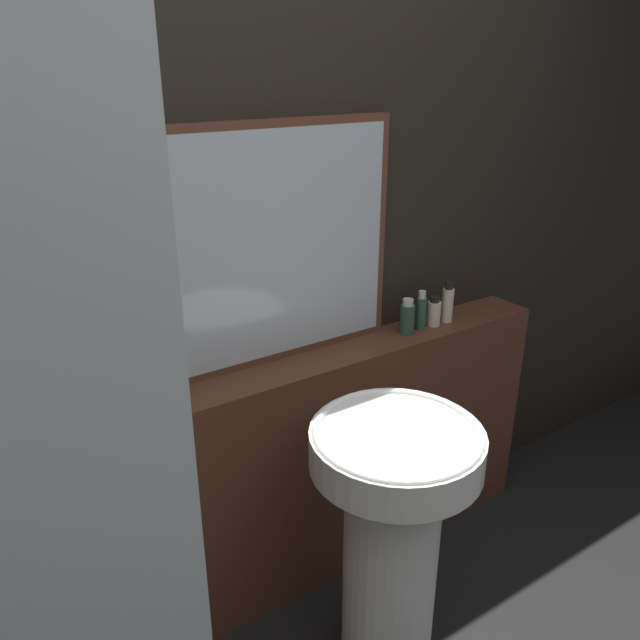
{
  "coord_description": "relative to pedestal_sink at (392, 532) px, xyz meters",
  "views": [
    {
      "loc": [
        -0.88,
        -0.27,
        1.83
      ],
      "look_at": [
        0.1,
        1.21,
        1.09
      ],
      "focal_mm": 35.0,
      "sensor_mm": 36.0,
      "label": 1
    }
  ],
  "objects": [
    {
      "name": "conditioner_bottle",
      "position": [
        0.51,
        0.48,
        0.43
      ],
      "size": [
        0.04,
        0.04,
        0.15
      ],
      "color": "#2D4C3D",
      "rests_on": "vanity_counter"
    },
    {
      "name": "body_wash_bottle",
      "position": [
        0.65,
        0.48,
        0.43
      ],
      "size": [
        0.04,
        0.04,
        0.16
      ],
      "color": "beige",
      "rests_on": "vanity_counter"
    },
    {
      "name": "lotion_bottle",
      "position": [
        0.58,
        0.48,
        0.41
      ],
      "size": [
        0.05,
        0.05,
        0.11
      ],
      "color": "beige",
      "rests_on": "vanity_counter"
    },
    {
      "name": "shampoo_bottle",
      "position": [
        0.45,
        0.48,
        0.42
      ],
      "size": [
        0.05,
        0.05,
        0.13
      ],
      "color": "#2D4C3D",
      "rests_on": "vanity_counter"
    },
    {
      "name": "pedestal_sink",
      "position": [
        0.0,
        0.0,
        0.0
      ],
      "size": [
        0.49,
        0.49,
        0.9
      ],
      "color": "white",
      "rests_on": "ground_plane"
    },
    {
      "name": "mirror",
      "position": [
        -0.03,
        0.56,
        0.74
      ],
      "size": [
        0.82,
        0.03,
        0.77
      ],
      "color": "#563323",
      "rests_on": "vanity_counter"
    },
    {
      "name": "towel_stack",
      "position": [
        -0.6,
        0.48,
        0.4
      ],
      "size": [
        0.18,
        0.17,
        0.09
      ],
      "color": "white",
      "rests_on": "vanity_counter"
    },
    {
      "name": "wall_back",
      "position": [
        -0.1,
        0.61,
        0.71
      ],
      "size": [
        8.0,
        0.06,
        2.5
      ],
      "color": "black",
      "rests_on": "ground_plane"
    },
    {
      "name": "vanity_counter",
      "position": [
        -0.1,
        0.48,
        -0.09
      ],
      "size": [
        2.22,
        0.2,
        0.9
      ],
      "color": "#512D1E",
      "rests_on": "ground_plane"
    }
  ]
}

